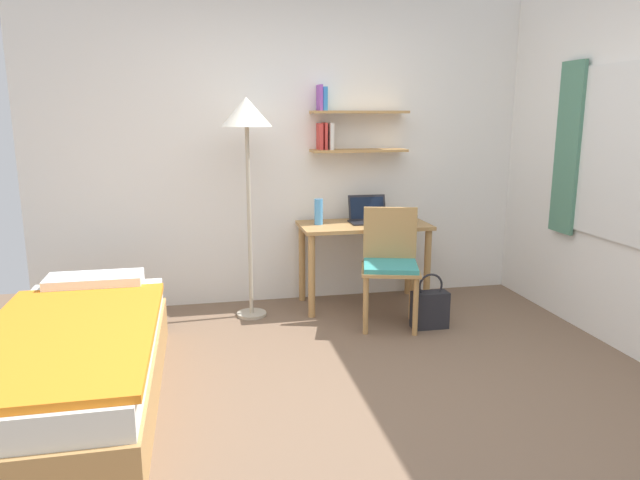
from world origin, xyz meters
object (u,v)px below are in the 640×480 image
Objects in this scene: handbag at (430,309)px; bed at (75,363)px; standing_lamp at (247,125)px; desk at (364,239)px; desk_chair at (390,261)px; water_bottle at (319,212)px; laptop at (368,215)px; book_stack at (403,218)px.

bed is at bearing -163.47° from handbag.
standing_lamp is 4.03× the size of handbag.
desk_chair reaches higher than desk.
water_bottle is at bearing 136.87° from handbag.
desk_chair is at bearing 22.11° from bed.
bed is 2.24× the size of desk_chair.
handbag is at bearing -43.13° from water_bottle.
bed is 2.61m from laptop.
bed is at bearing -130.87° from standing_lamp.
book_stack is at bearing 29.30° from bed.
desk is 0.38m from book_stack.
laptop is 1.54× the size of water_bottle.
desk_chair is 0.60m from book_stack.
laptop is at bearing 91.58° from desk_chair.
water_bottle is at bearing 12.36° from standing_lamp.
desk_chair is 4.19× the size of water_bottle.
book_stack is at bearing -14.54° from laptop.
desk_chair is at bearing -49.55° from water_bottle.
water_bottle is (-0.44, -0.02, 0.05)m from laptop.
handbag is at bearing 16.53° from bed.
desk_chair is (0.07, -0.49, -0.07)m from desk.
book_stack is at bearing 3.37° from standing_lamp.
desk is 0.45m from water_bottle.
standing_lamp reaches higher than bed.
standing_lamp reaches higher than water_bottle.
standing_lamp is 0.93m from water_bottle.
handbag is (0.28, -0.15, -0.35)m from desk_chair.
water_bottle is at bearing 130.45° from desk_chair.
bed is 2.27m from water_bottle.
standing_lamp reaches higher than desk_chair.
standing_lamp is 8.07× the size of water_bottle.
laptop is (-0.02, 0.55, 0.26)m from desk_chair.
desk is at bearing 98.40° from desk_chair.
desk reaches higher than bed.
laptop is 1.30× the size of book_stack.
standing_lamp is 1.28m from laptop.
bed is 1.88× the size of desk.
standing_lamp is at bearing -167.64° from water_bottle.
desk_chair is 2.72× the size of laptop.
water_bottle is 0.72m from book_stack.
laptop is at bearing 165.46° from book_stack.
desk_chair is 0.76m from water_bottle.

